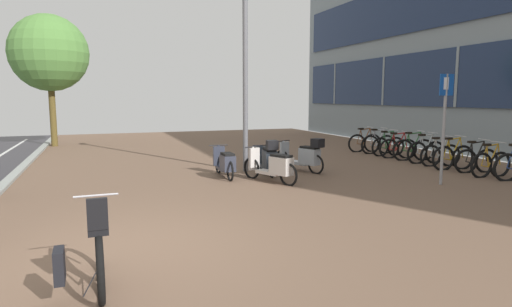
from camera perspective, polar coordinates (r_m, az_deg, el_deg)
name	(u,v)px	position (r m, az deg, el deg)	size (l,w,h in m)	color
ground	(224,239)	(6.55, -4.29, -11.32)	(21.00, 40.00, 0.13)	#2A282D
bicycle_foreground	(96,254)	(5.06, -20.62, -12.45)	(0.67, 1.43, 1.13)	black
bicycle_rack_01	(491,164)	(12.80, 28.87, -1.26)	(1.32, 0.48, 0.97)	black
bicycle_rack_02	(476,161)	(13.33, 27.35, -0.84)	(1.33, 0.48, 0.97)	black
bicycle_rack_03	(453,157)	(13.60, 24.83, -0.48)	(1.40, 0.48, 1.02)	black
bicycle_rack_04	(440,155)	(14.13, 23.41, -0.20)	(1.34, 0.48, 0.97)	black
bicycle_rack_05	(426,152)	(14.58, 21.78, 0.18)	(1.41, 0.48, 1.02)	black
bicycle_rack_06	(413,150)	(15.07, 20.30, 0.48)	(1.44, 0.51, 1.03)	black
bicycle_rack_07	(398,148)	(15.46, 18.46, 0.66)	(1.30, 0.53, 0.97)	black
bicycle_rack_08	(388,146)	(15.98, 17.23, 0.93)	(1.36, 0.48, 0.98)	black
bicycle_rack_09	(378,144)	(16.50, 16.02, 1.20)	(1.39, 0.48, 1.01)	black
bicycle_rack_10	(365,143)	(16.90, 14.32, 1.40)	(1.37, 0.48, 1.00)	black
scooter_near	(274,166)	(10.48, 2.37, -1.74)	(0.88, 1.73, 0.87)	black
scooter_mid	(268,158)	(11.50, 1.63, -0.66)	(0.59, 1.70, 1.01)	black
scooter_far	(304,156)	(12.07, 6.46, -0.31)	(0.90, 1.77, 1.00)	black
scooter_extra	(225,163)	(11.17, -4.14, -1.29)	(0.52, 1.74, 0.82)	black
parking_sign	(444,117)	(11.04, 23.89, 4.44)	(0.40, 0.07, 2.63)	gray
lamp_post	(245,39)	(12.07, -1.47, 15.11)	(0.20, 0.52, 6.71)	slate
street_tree	(49,53)	(20.22, -25.93, 11.95)	(3.17, 3.17, 5.51)	brown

